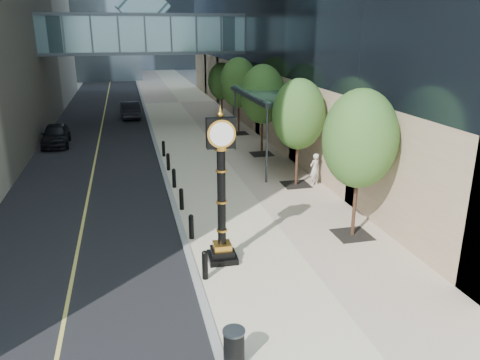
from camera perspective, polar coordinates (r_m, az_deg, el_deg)
name	(u,v)px	position (r m, az deg, el deg)	size (l,w,h in m)	color
ground	(293,285)	(15.65, 6.43, -12.64)	(320.00, 320.00, 0.00)	gray
road	(106,105)	(53.22, -16.05, 8.75)	(8.00, 180.00, 0.02)	black
sidewalk	(180,102)	(53.50, -7.37, 9.36)	(8.00, 180.00, 0.06)	beige
curb	(143,104)	(53.21, -11.71, 9.10)	(0.25, 180.00, 0.07)	gray
skywalk	(144,31)	(40.63, -11.64, 17.34)	(17.00, 4.20, 5.80)	slate
entrance_canopy	(270,95)	(28.10, 3.69, 10.30)	(3.00, 8.00, 4.38)	#383F44
bollard_row	(178,189)	(22.93, -7.62, -1.08)	(0.20, 16.20, 0.90)	black
street_trees	(266,98)	(29.26, 3.24, 9.98)	(2.84, 28.64, 5.83)	black
street_clock	(222,199)	(16.00, -2.27, -2.36)	(1.04, 1.04, 5.35)	black
trash_bin	(234,348)	(12.14, -0.74, -19.79)	(0.52, 0.52, 0.90)	black
pedestrian	(315,169)	(24.74, 9.08, 1.28)	(0.63, 0.41, 1.72)	beige
car_near	(56,135)	(35.64, -21.54, 5.15)	(1.79, 4.45, 1.52)	black
car_far	(130,110)	(44.82, -13.27, 8.35)	(1.62, 4.64, 1.53)	black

